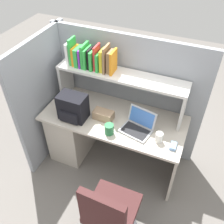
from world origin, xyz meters
TOP-DOWN VIEW (x-y plane):
  - ground_plane at (0.00, 0.00)m, footprint 8.00×8.00m
  - desk at (-0.39, 0.00)m, footprint 1.60×0.70m
  - cubicle_partition_rear at (0.00, 0.38)m, footprint 1.84×0.05m
  - cubicle_partition_left at (-0.85, -0.05)m, footprint 0.05×1.06m
  - overhead_hutch at (0.00, 0.20)m, footprint 1.44×0.28m
  - reference_books_on_shelf at (-0.36, 0.20)m, footprint 0.54×0.19m
  - laptop at (0.31, -0.07)m, footprint 0.36×0.32m
  - backpack at (-0.41, -0.17)m, footprint 0.30×0.23m
  - computer_mouse at (0.71, -0.18)m, footprint 0.06×0.11m
  - paper_cup at (0.55, -0.15)m, footprint 0.08×0.08m
  - tissue_box at (-0.10, -0.06)m, footprint 0.22×0.13m
  - snack_canister at (0.05, -0.24)m, footprint 0.10×0.10m
  - office_chair at (0.34, -0.91)m, footprint 0.52×0.52m

SIDE VIEW (x-z plane):
  - ground_plane at x=0.00m, z-range 0.00..0.00m
  - office_chair at x=0.34m, z-range -0.07..0.86m
  - desk at x=-0.39m, z-range 0.04..0.77m
  - computer_mouse at x=0.71m, z-range 0.73..0.76m
  - cubicle_partition_rear at x=0.00m, z-range 0.00..1.55m
  - cubicle_partition_left at x=-0.85m, z-range 0.00..1.55m
  - tissue_box at x=-0.10m, z-range 0.73..0.83m
  - laptop at x=0.31m, z-range 0.67..0.89m
  - paper_cup at x=0.55m, z-range 0.73..0.84m
  - snack_canister at x=0.05m, z-range 0.73..0.84m
  - backpack at x=-0.41m, z-range 0.73..1.02m
  - overhead_hutch at x=0.00m, z-range 0.86..1.31m
  - reference_books_on_shelf at x=-0.36m, z-range 1.15..1.45m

